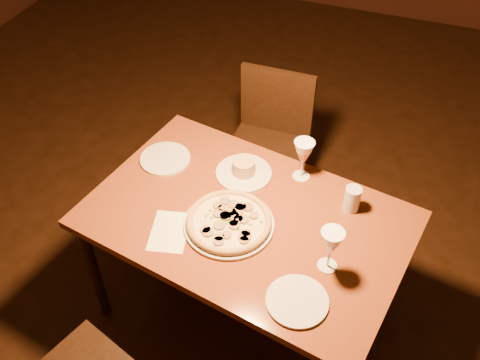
% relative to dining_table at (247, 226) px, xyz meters
% --- Properties ---
extents(floor, '(7.00, 7.00, 0.00)m').
position_rel_dining_table_xyz_m(floor, '(0.02, -0.17, -0.62)').
color(floor, black).
rests_on(floor, ground).
extents(dining_table, '(1.39, 1.03, 0.68)m').
position_rel_dining_table_xyz_m(dining_table, '(0.00, 0.00, 0.00)').
color(dining_table, brown).
rests_on(dining_table, floor).
extents(chair_far, '(0.40, 0.40, 0.81)m').
position_rel_dining_table_xyz_m(chair_far, '(-0.14, 0.75, -0.16)').
color(chair_far, black).
rests_on(chair_far, floor).
extents(pizza_plate, '(0.36, 0.36, 0.04)m').
position_rel_dining_table_xyz_m(pizza_plate, '(-0.05, -0.07, 0.08)').
color(pizza_plate, silver).
rests_on(pizza_plate, dining_table).
extents(ramekin_saucer, '(0.24, 0.24, 0.08)m').
position_rel_dining_table_xyz_m(ramekin_saucer, '(-0.10, 0.23, 0.08)').
color(ramekin_saucer, silver).
rests_on(ramekin_saucer, dining_table).
extents(wine_glass_far, '(0.09, 0.09, 0.19)m').
position_rel_dining_table_xyz_m(wine_glass_far, '(0.14, 0.30, 0.16)').
color(wine_glass_far, '#CD7655').
rests_on(wine_glass_far, dining_table).
extents(wine_glass_right, '(0.09, 0.09, 0.19)m').
position_rel_dining_table_xyz_m(wine_glass_right, '(0.36, -0.13, 0.15)').
color(wine_glass_right, '#CD7655').
rests_on(wine_glass_right, dining_table).
extents(water_tumbler, '(0.07, 0.07, 0.11)m').
position_rel_dining_table_xyz_m(water_tumbler, '(0.38, 0.19, 0.12)').
color(water_tumbler, '#B5C0C6').
rests_on(water_tumbler, dining_table).
extents(side_plate_left, '(0.22, 0.22, 0.01)m').
position_rel_dining_table_xyz_m(side_plate_left, '(-0.46, 0.20, 0.07)').
color(side_plate_left, silver).
rests_on(side_plate_left, dining_table).
extents(side_plate_near, '(0.22, 0.22, 0.01)m').
position_rel_dining_table_xyz_m(side_plate_near, '(0.30, -0.32, 0.07)').
color(side_plate_near, silver).
rests_on(side_plate_near, dining_table).
extents(menu_card, '(0.19, 0.24, 0.00)m').
position_rel_dining_table_xyz_m(menu_card, '(-0.26, -0.18, 0.06)').
color(menu_card, white).
rests_on(menu_card, dining_table).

